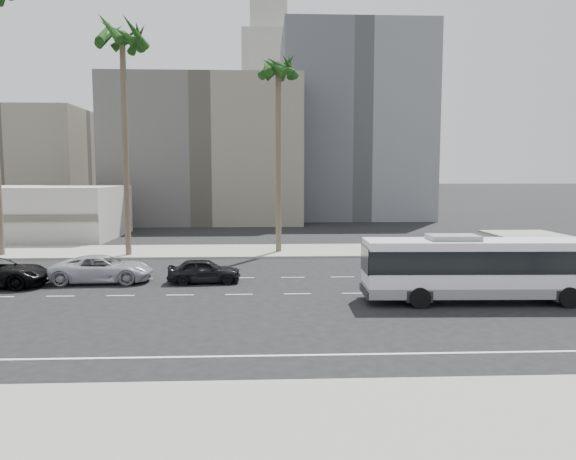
{
  "coord_description": "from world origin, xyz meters",
  "views": [
    {
      "loc": [
        -4.71,
        -27.27,
        6.11
      ],
      "look_at": [
        -3.31,
        4.0,
        2.91
      ],
      "focal_mm": 33.75,
      "sensor_mm": 36.0,
      "label": 1
    }
  ],
  "objects": [
    {
      "name": "midrise_beige_far",
      "position": [
        -38.0,
        50.0,
        7.5
      ],
      "size": [
        18.0,
        16.0,
        15.0
      ],
      "primitive_type": "cube",
      "color": "#5D5A55",
      "rests_on": "ground"
    },
    {
      "name": "midrise_gray_center",
      "position": [
        8.0,
        52.0,
        13.0
      ],
      "size": [
        20.0,
        20.0,
        26.0
      ],
      "primitive_type": "cube",
      "color": "#575A61",
      "rests_on": "ground"
    },
    {
      "name": "sidewalk_south",
      "position": [
        0.0,
        -15.5,
        0.07
      ],
      "size": [
        120.0,
        7.0,
        0.15
      ],
      "primitive_type": "cube",
      "color": "gray",
      "rests_on": "ground"
    },
    {
      "name": "civic_tower",
      "position": [
        -2.0,
        250.0,
        38.83
      ],
      "size": [
        42.0,
        42.0,
        129.0
      ],
      "color": "beige",
      "rests_on": "ground"
    },
    {
      "name": "car_b",
      "position": [
        -13.92,
        3.57,
        0.78
      ],
      "size": [
        2.74,
        5.66,
        1.55
      ],
      "primitive_type": "imported",
      "rotation": [
        0.0,
        0.0,
        1.6
      ],
      "color": "#ABABB5",
      "rests_on": "ground"
    },
    {
      "name": "highrise_right",
      "position": [
        45.0,
        230.0,
        35.0
      ],
      "size": [
        26.0,
        26.0,
        70.0
      ],
      "primitive_type": "cube",
      "color": "slate",
      "rests_on": "ground"
    },
    {
      "name": "ground",
      "position": [
        0.0,
        0.0,
        0.0
      ],
      "size": [
        700.0,
        700.0,
        0.0
      ],
      "primitive_type": "plane",
      "color": "black",
      "rests_on": "ground"
    },
    {
      "name": "car_a",
      "position": [
        -8.11,
        3.16,
        0.7
      ],
      "size": [
        1.88,
        4.19,
        1.4
      ],
      "primitive_type": "imported",
      "rotation": [
        0.0,
        0.0,
        1.63
      ],
      "color": "black",
      "rests_on": "ground"
    },
    {
      "name": "highrise_far",
      "position": [
        70.0,
        260.0,
        30.0
      ],
      "size": [
        22.0,
        22.0,
        60.0
      ],
      "primitive_type": "cube",
      "color": "slate",
      "rests_on": "ground"
    },
    {
      "name": "palm_near",
      "position": [
        -3.56,
        14.72,
        13.83
      ],
      "size": [
        4.53,
        4.53,
        15.26
      ],
      "rotation": [
        0.0,
        0.0,
        0.35
      ],
      "color": "brown",
      "rests_on": "ground"
    },
    {
      "name": "midrise_beige_west",
      "position": [
        -12.0,
        45.0,
        9.0
      ],
      "size": [
        24.0,
        18.0,
        18.0
      ],
      "primitive_type": "cube",
      "color": "#5D5A55",
      "rests_on": "ground"
    },
    {
      "name": "sidewalk_north",
      "position": [
        0.0,
        15.5,
        0.07
      ],
      "size": [
        120.0,
        7.0,
        0.15
      ],
      "primitive_type": "cube",
      "color": "gray",
      "rests_on": "ground"
    },
    {
      "name": "commercial_low",
      "position": [
        -30.0,
        25.99,
        2.5
      ],
      "size": [
        22.0,
        12.16,
        5.0
      ],
      "color": "#B7B2A9",
      "rests_on": "ground"
    },
    {
      "name": "city_bus",
      "position": [
        5.77,
        -2.09,
        1.71
      ],
      "size": [
        11.41,
        2.9,
        3.26
      ],
      "rotation": [
        0.0,
        0.0,
        -0.03
      ],
      "color": "white",
      "rests_on": "ground"
    },
    {
      "name": "palm_mid",
      "position": [
        -14.87,
        13.42,
        15.59
      ],
      "size": [
        5.62,
        5.62,
        17.33
      ],
      "rotation": [
        0.0,
        0.0,
        -0.03
      ],
      "color": "brown",
      "rests_on": "ground"
    }
  ]
}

